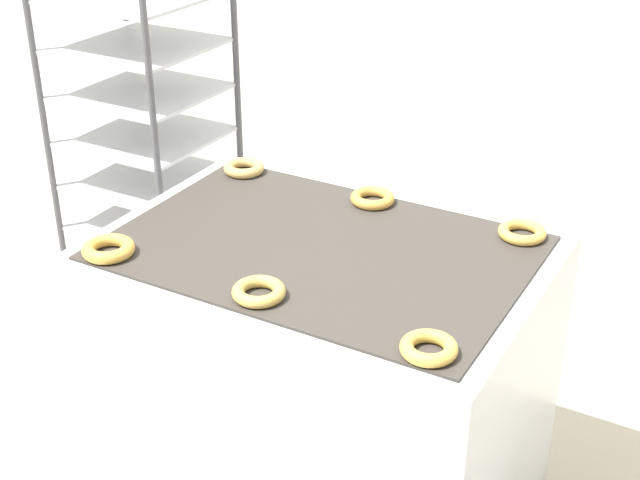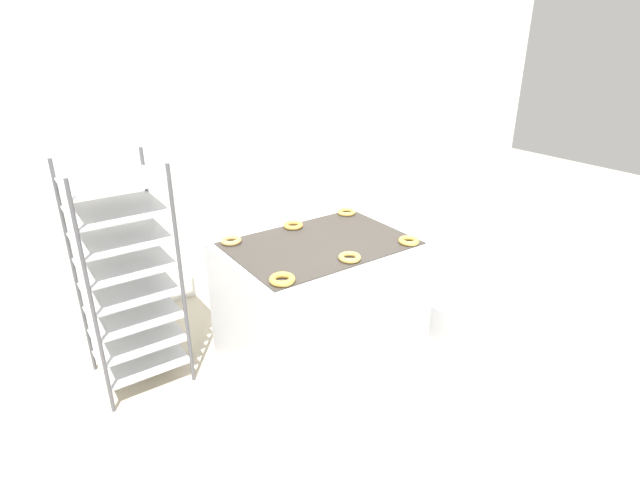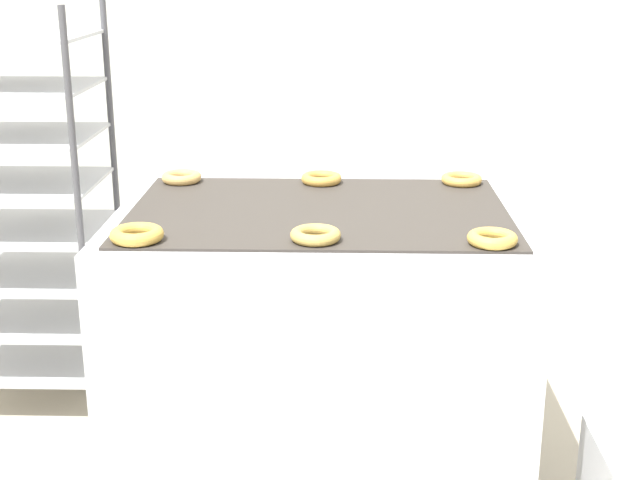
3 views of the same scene
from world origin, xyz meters
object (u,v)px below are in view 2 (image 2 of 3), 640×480
object	(u,v)px
donut_far_right	(346,212)
donut_far_left	(231,241)
donut_near_center	(349,258)
donut_near_right	(409,241)
fryer_machine	(320,305)
donut_near_left	(282,279)
donut_far_center	(293,225)
glaze_bin	(446,318)
baking_rack_cart	(127,276)

from	to	relation	value
donut_far_right	donut_far_left	bearing A→B (deg)	-179.84
donut_near_center	donut_near_right	distance (m)	0.47
fryer_machine	donut_near_left	size ratio (longest dim) A/B	8.52
donut_far_left	donut_far_center	size ratio (longest dim) A/B	0.98
glaze_bin	donut_near_right	size ratio (longest dim) A/B	2.51
donut_near_right	donut_far_center	xyz separation A→B (m)	(-0.47, 0.66, -0.00)
fryer_machine	donut_far_right	size ratio (longest dim) A/B	9.07
donut_near_left	donut_far_left	xyz separation A→B (m)	(0.01, 0.65, -0.00)
glaze_bin	baking_rack_cart	bearing A→B (deg)	157.27
donut_near_left	donut_far_right	bearing A→B (deg)	34.64
baking_rack_cart	donut_far_left	size ratio (longest dim) A/B	11.28
glaze_bin	donut_near_center	distance (m)	1.25
donut_far_left	donut_near_right	bearing A→B (deg)	-34.97
fryer_machine	donut_near_right	xyz separation A→B (m)	(0.47, -0.33, 0.48)
donut_near_center	donut_near_right	xyz separation A→B (m)	(0.47, -0.02, 0.00)
baking_rack_cart	donut_far_center	world-z (taller)	baking_rack_cart
fryer_machine	donut_far_right	world-z (taller)	donut_far_right
baking_rack_cart	glaze_bin	size ratio (longest dim) A/B	4.49
fryer_machine	donut_far_center	distance (m)	0.58
fryer_machine	donut_near_right	distance (m)	0.75
fryer_machine	donut_near_center	distance (m)	0.57
glaze_bin	donut_far_right	world-z (taller)	donut_far_right
fryer_machine	glaze_bin	distance (m)	1.06
donut_near_center	donut_far_right	world-z (taller)	donut_near_center
baking_rack_cart	glaze_bin	xyz separation A→B (m)	(2.06, -0.86, -0.61)
donut_near_right	donut_far_left	bearing A→B (deg)	145.03
glaze_bin	donut_far_left	size ratio (longest dim) A/B	2.51
baking_rack_cart	donut_far_center	xyz separation A→B (m)	(1.09, -0.24, 0.17)
donut_near_right	donut_near_center	bearing A→B (deg)	177.70
fryer_machine	baking_rack_cart	size ratio (longest dim) A/B	0.82
baking_rack_cart	donut_far_right	xyz separation A→B (m)	(1.56, -0.24, 0.17)
glaze_bin	donut_far_center	size ratio (longest dim) A/B	2.46
glaze_bin	donut_far_right	xyz separation A→B (m)	(-0.50, 0.63, 0.78)
fryer_machine	donut_near_left	bearing A→B (deg)	-145.82
donut_near_right	donut_far_left	world-z (taller)	same
donut_near_left	baking_rack_cart	bearing A→B (deg)	124.46
donut_far_center	donut_far_right	distance (m)	0.47
fryer_machine	glaze_bin	bearing A→B (deg)	-16.97
glaze_bin	donut_near_left	bearing A→B (deg)	-178.84
baking_rack_cart	glaze_bin	distance (m)	2.31
fryer_machine	baking_rack_cart	bearing A→B (deg)	152.53
fryer_machine	glaze_bin	world-z (taller)	fryer_machine
donut_far_left	donut_far_right	world-z (taller)	donut_far_left
donut_near_right	donut_far_right	distance (m)	0.66
donut_far_right	fryer_machine	bearing A→B (deg)	-144.90
donut_near_right	donut_far_right	xyz separation A→B (m)	(0.00, 0.66, -0.00)
donut_near_right	donut_far_left	xyz separation A→B (m)	(-0.94, 0.66, 0.00)
fryer_machine	glaze_bin	size ratio (longest dim) A/B	3.67
fryer_machine	donut_far_left	size ratio (longest dim) A/B	9.24
fryer_machine	glaze_bin	xyz separation A→B (m)	(0.97, -0.30, -0.31)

